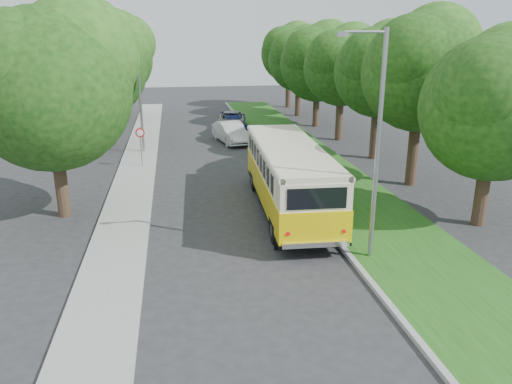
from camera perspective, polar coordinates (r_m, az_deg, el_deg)
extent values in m
plane|color=#28282B|center=(19.88, -1.52, -5.44)|extent=(120.00, 120.00, 0.00)
cube|color=gray|center=(25.11, 5.05, -0.31)|extent=(0.20, 70.00, 0.15)
cube|color=#214C14|center=(25.78, 10.12, -0.06)|extent=(4.50, 70.00, 0.13)
cube|color=gray|center=(24.49, -14.37, -1.32)|extent=(2.20, 70.00, 0.12)
cylinder|color=#332319|center=(22.91, 24.48, 0.53)|extent=(0.56, 0.56, 3.35)
sphere|color=#11390C|center=(22.25, 25.55, 8.62)|extent=(5.85, 5.85, 5.85)
sphere|color=#11390C|center=(23.20, 27.25, 11.63)|extent=(4.38, 4.38, 4.38)
sphere|color=#11390C|center=(21.08, 24.94, 10.30)|extent=(4.09, 4.09, 4.09)
cylinder|color=#332319|center=(27.71, 17.55, 5.05)|extent=(0.56, 0.56, 4.26)
sphere|color=#11390C|center=(27.19, 18.30, 12.82)|extent=(5.98, 5.98, 5.98)
sphere|color=#11390C|center=(28.15, 19.93, 15.25)|extent=(4.49, 4.49, 4.49)
sphere|color=#11390C|center=(26.08, 17.42, 14.38)|extent=(4.19, 4.19, 4.19)
cylinder|color=#332319|center=(33.21, 13.45, 7.10)|extent=(0.56, 0.56, 3.95)
sphere|color=#11390C|center=(32.78, 13.89, 13.15)|extent=(5.61, 5.61, 5.61)
sphere|color=#11390C|center=(33.62, 15.25, 15.07)|extent=(4.21, 4.21, 4.21)
sphere|color=#11390C|center=(31.77, 13.05, 14.35)|extent=(3.92, 3.92, 3.92)
cylinder|color=#332319|center=(38.62, 9.51, 8.71)|extent=(0.56, 0.56, 3.86)
sphere|color=#11390C|center=(38.24, 9.78, 13.86)|extent=(5.64, 5.64, 5.64)
sphere|color=#11390C|center=(39.05, 11.02, 15.53)|extent=(4.23, 4.23, 4.23)
sphere|color=#11390C|center=(37.27, 8.93, 14.90)|extent=(3.95, 3.95, 3.95)
cylinder|color=#332319|center=(44.27, 6.88, 9.76)|extent=(0.56, 0.56, 3.58)
sphere|color=#11390C|center=(43.93, 7.06, 14.33)|extent=(6.36, 6.36, 6.36)
sphere|color=#11390C|center=(44.80, 8.31, 15.98)|extent=(4.77, 4.77, 4.77)
sphere|color=#11390C|center=(42.87, 6.13, 15.35)|extent=(4.45, 4.45, 4.45)
cylinder|color=#332319|center=(49.97, 4.82, 10.78)|extent=(0.56, 0.56, 3.68)
sphere|color=#11390C|center=(49.68, 4.92, 14.75)|extent=(5.91, 5.91, 5.91)
sphere|color=#11390C|center=(50.47, 5.97, 16.11)|extent=(4.43, 4.43, 4.43)
sphere|color=#11390C|center=(48.72, 4.12, 15.59)|extent=(4.14, 4.14, 4.14)
cylinder|color=#332319|center=(55.84, 3.69, 11.72)|extent=(0.56, 0.56, 4.05)
sphere|color=#11390C|center=(55.58, 3.77, 15.48)|extent=(5.97, 5.97, 5.97)
sphere|color=#11390C|center=(56.37, 4.73, 16.70)|extent=(4.48, 4.48, 4.48)
sphere|color=#11390C|center=(54.63, 3.02, 16.24)|extent=(4.18, 4.18, 4.18)
cylinder|color=#332319|center=(23.45, -21.46, 1.70)|extent=(0.56, 0.56, 3.68)
sphere|color=#11390C|center=(22.79, -22.52, 10.70)|extent=(6.80, 6.80, 6.80)
sphere|color=#11390C|center=(23.13, -19.60, 14.49)|extent=(5.10, 5.10, 5.10)
sphere|color=#11390C|center=(22.15, -25.88, 12.34)|extent=(4.76, 4.76, 4.76)
cylinder|color=#332319|center=(36.95, -17.25, 7.61)|extent=(0.56, 0.56, 3.68)
sphere|color=#11390C|center=(36.53, -17.79, 13.34)|extent=(6.80, 6.80, 6.80)
sphere|color=#11390C|center=(37.00, -15.96, 15.66)|extent=(5.10, 5.10, 5.10)
sphere|color=#11390C|center=(35.81, -19.77, 14.45)|extent=(4.76, 4.76, 4.76)
cylinder|color=#332319|center=(48.74, -15.49, 10.04)|extent=(0.56, 0.56, 3.68)
sphere|color=#11390C|center=(48.43, -15.85, 14.38)|extent=(6.80, 6.80, 6.80)
sphere|color=#11390C|center=(48.95, -14.47, 16.12)|extent=(5.10, 5.10, 5.10)
sphere|color=#11390C|center=(47.67, -17.31, 15.25)|extent=(4.76, 4.76, 4.76)
cylinder|color=gray|center=(17.43, 13.73, 4.57)|extent=(0.16, 0.16, 8.00)
cylinder|color=gray|center=(16.75, 12.41, 17.45)|extent=(1.40, 0.10, 0.10)
cube|color=gray|center=(16.49, 9.85, 17.35)|extent=(0.35, 0.16, 0.14)
cylinder|color=gray|center=(34.42, -13.10, 10.48)|extent=(0.16, 0.16, 7.50)
cylinder|color=gray|center=(34.23, -14.75, 16.38)|extent=(1.40, 0.10, 0.10)
cube|color=gray|center=(34.30, -16.04, 16.16)|extent=(0.35, 0.16, 0.14)
cylinder|color=gray|center=(30.88, -13.00, 4.98)|extent=(0.06, 0.06, 2.50)
cone|color=red|center=(30.67, -13.12, 6.61)|extent=(0.56, 0.02, 0.56)
cone|color=white|center=(30.65, -13.12, 6.60)|extent=(0.40, 0.02, 0.40)
imported|color=#B4B5B9|center=(27.78, 1.66, 2.72)|extent=(2.19, 3.92, 1.26)
imported|color=silver|center=(37.32, -2.86, 6.80)|extent=(2.58, 4.90, 1.54)
imported|color=navy|center=(42.68, -2.61, 7.99)|extent=(2.06, 4.42, 1.25)
imported|color=#5B5F63|center=(43.06, -2.82, 8.19)|extent=(3.10, 5.41, 1.42)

